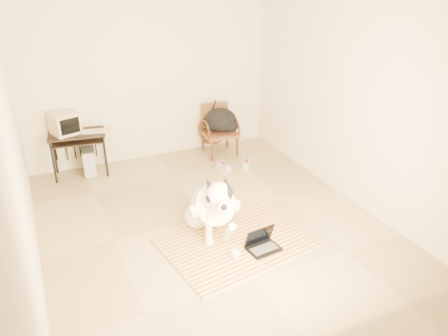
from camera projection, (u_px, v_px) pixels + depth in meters
floor at (206, 218)px, 5.60m from camera, size 4.50×4.50×0.00m
wall_back at (149, 76)px, 6.86m from camera, size 4.50×0.00×4.50m
wall_front at (322, 210)px, 3.18m from camera, size 4.50×0.00×4.50m
wall_left at (15, 146)px, 4.26m from camera, size 0.00×4.50×4.50m
wall_right at (343, 98)px, 5.78m from camera, size 0.00×4.50×4.50m
rug at (234, 243)px, 5.10m from camera, size 1.77×1.46×0.02m
dog at (212, 208)px, 5.14m from camera, size 0.60×1.27×0.91m
laptop at (262, 243)px, 4.96m from camera, size 0.39×0.30×0.26m
computer_desk at (77, 139)px, 6.50m from camera, size 0.87×0.55×0.68m
crt_monitor at (65, 123)px, 6.38m from camera, size 0.45×0.44×0.32m
desk_keyboard at (97, 131)px, 6.51m from camera, size 0.44×0.24×0.03m
pc_tower at (89, 160)px, 6.73m from camera, size 0.23×0.46×0.41m
rattan_chair at (219, 130)px, 7.35m from camera, size 0.58×0.56×0.83m
backpack at (222, 121)px, 7.29m from camera, size 0.56×0.46×0.40m
sneaker_left at (224, 167)px, 6.88m from camera, size 0.16×0.32×0.11m
sneaker_right at (246, 165)px, 6.97m from camera, size 0.26×0.30×0.10m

